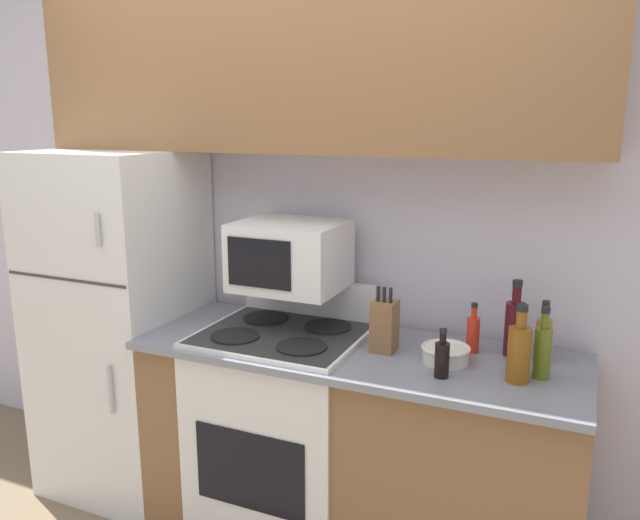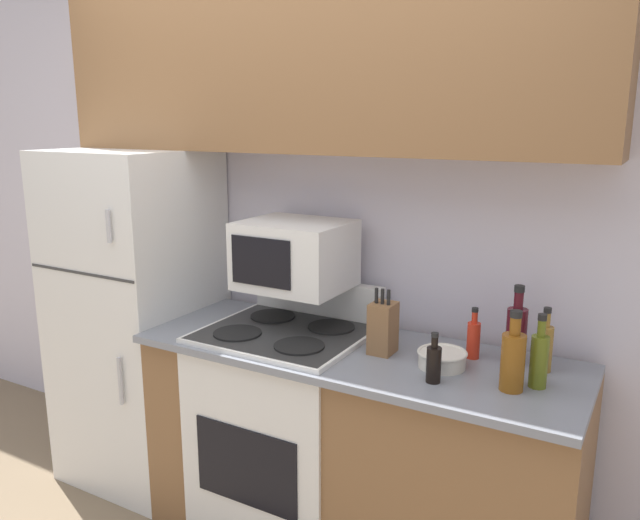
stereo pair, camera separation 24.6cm
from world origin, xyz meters
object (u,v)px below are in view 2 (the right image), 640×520
(bottle_wine_red, at_px, (516,333))
(bottle_soy_sauce, at_px, (434,363))
(bowl, at_px, (442,358))
(bottle_whiskey, at_px, (513,359))
(knife_block, at_px, (383,328))
(stove, at_px, (287,427))
(bottle_vinegar, at_px, (545,346))
(bottle_olive_oil, at_px, (539,359))
(microwave, at_px, (294,255))
(bottle_hot_sauce, at_px, (473,338))
(refrigerator, at_px, (138,317))

(bottle_wine_red, distance_m, bottle_soy_sauce, 0.38)
(bowl, distance_m, bottle_whiskey, 0.29)
(knife_block, bearing_deg, bowl, -5.90)
(stove, xyz_separation_m, bottle_vinegar, (1.02, 0.14, 0.52))
(knife_block, distance_m, bottle_whiskey, 0.53)
(bottle_wine_red, bearing_deg, bottle_olive_oil, -57.27)
(microwave, height_order, bowl, microwave)
(microwave, bearing_deg, stove, -80.87)
(bottle_soy_sauce, bearing_deg, stove, 167.94)
(microwave, xyz_separation_m, bottle_hot_sauce, (0.78, 0.04, -0.25))
(bottle_olive_oil, bearing_deg, bowl, 178.98)
(bottle_vinegar, xyz_separation_m, bottle_whiskey, (-0.06, -0.22, 0.02))
(bottle_wine_red, height_order, bottle_hot_sauce, bottle_wine_red)
(knife_block, distance_m, bowl, 0.26)
(bottle_vinegar, bearing_deg, bottle_whiskey, -105.68)
(stove, xyz_separation_m, bottle_wine_red, (0.91, 0.17, 0.55))
(bottle_soy_sauce, relative_size, bottle_whiskey, 0.64)
(knife_block, distance_m, bottle_hot_sauce, 0.35)
(bottle_hot_sauce, bearing_deg, bottle_soy_sauce, -100.74)
(bowl, xyz_separation_m, bottle_wine_red, (0.22, 0.18, 0.08))
(bowl, height_order, bottle_olive_oil, bottle_olive_oil)
(stove, distance_m, bottle_hot_sauce, 0.93)
(microwave, distance_m, bottle_vinegar, 1.06)
(bottle_olive_oil, distance_m, bottle_soy_sauce, 0.35)
(bowl, distance_m, bottle_wine_red, 0.30)
(bottle_vinegar, bearing_deg, bottle_hot_sauce, -179.79)
(microwave, height_order, bottle_soy_sauce, microwave)
(stove, height_order, bottle_wine_red, bottle_wine_red)
(stove, height_order, bowl, stove)
(bottle_vinegar, height_order, bottle_soy_sauce, bottle_vinegar)
(refrigerator, distance_m, stove, 0.97)
(stove, relative_size, microwave, 2.45)
(bottle_whiskey, bearing_deg, bottle_olive_oil, 44.22)
(microwave, xyz_separation_m, bottle_soy_sauce, (0.72, -0.25, -0.26))
(microwave, distance_m, bottle_olive_oil, 1.08)
(knife_block, relative_size, bottle_olive_oil, 1.00)
(bottle_olive_oil, xyz_separation_m, bottle_wine_red, (-0.12, 0.18, 0.02))
(stove, bearing_deg, knife_block, 2.30)
(refrigerator, relative_size, bottle_soy_sauce, 9.22)
(microwave, xyz_separation_m, knife_block, (0.46, -0.08, -0.23))
(knife_block, height_order, bottle_vinegar, knife_block)
(microwave, relative_size, bottle_hot_sauce, 2.22)
(bottle_vinegar, height_order, bottle_olive_oil, bottle_olive_oil)
(stove, height_order, bottle_hot_sauce, bottle_hot_sauce)
(knife_block, xyz_separation_m, bottle_whiskey, (0.52, -0.10, 0.01))
(bowl, bearing_deg, bottle_hot_sauce, 63.72)
(stove, bearing_deg, bottle_wine_red, 10.45)
(knife_block, height_order, bottle_hot_sauce, knife_block)
(stove, distance_m, bottle_soy_sauce, 0.88)
(microwave, height_order, bottle_vinegar, microwave)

